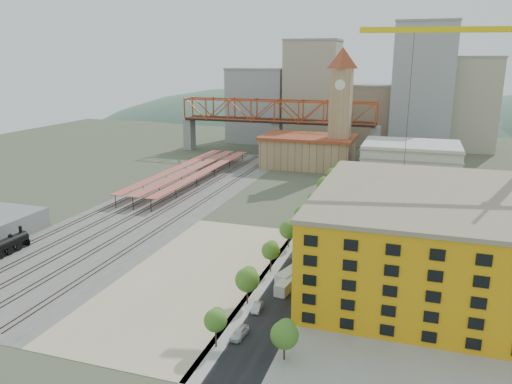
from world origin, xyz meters
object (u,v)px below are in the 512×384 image
(site_trailer_b, at_px, (293,274))
(site_trailer_d, at_px, (316,237))
(car_0, at_px, (239,333))
(site_trailer_a, at_px, (288,284))
(site_trailer_c, at_px, (311,245))
(clock_tower, at_px, (341,98))
(construction_building, at_px, (431,238))

(site_trailer_b, distance_m, site_trailer_d, 22.84)
(site_trailer_d, height_order, car_0, site_trailer_d)
(site_trailer_a, height_order, site_trailer_d, site_trailer_d)
(site_trailer_b, distance_m, site_trailer_c, 17.44)
(clock_tower, height_order, site_trailer_d, clock_tower)
(site_trailer_d, bearing_deg, car_0, -110.76)
(site_trailer_b, distance_m, car_0, 23.81)
(construction_building, distance_m, site_trailer_b, 28.26)
(site_trailer_d, relative_size, car_0, 2.02)
(construction_building, xyz_separation_m, site_trailer_b, (-26.00, -7.61, -8.05))
(site_trailer_d, bearing_deg, construction_building, -47.42)
(site_trailer_d, bearing_deg, site_trailer_b, -107.07)
(site_trailer_c, bearing_deg, construction_building, -31.65)
(site_trailer_a, relative_size, site_trailer_c, 1.00)
(clock_tower, relative_size, site_trailer_c, 6.07)
(site_trailer_d, bearing_deg, site_trailer_c, -107.07)
(site_trailer_b, relative_size, site_trailer_c, 1.16)
(construction_building, relative_size, site_trailer_a, 5.88)
(clock_tower, height_order, car_0, clock_tower)
(construction_building, relative_size, car_0, 10.90)
(site_trailer_a, xyz_separation_m, site_trailer_b, (0.00, 4.21, 0.18))
(construction_building, xyz_separation_m, car_0, (-29.00, -31.23, -8.62))
(construction_building, bearing_deg, clock_tower, 108.78)
(site_trailer_a, xyz_separation_m, site_trailer_d, (0.00, 27.05, 0.11))
(construction_building, height_order, site_trailer_a, construction_building)
(clock_tower, bearing_deg, site_trailer_a, -85.91)
(construction_building, distance_m, site_trailer_a, 29.73)
(clock_tower, xyz_separation_m, site_trailer_d, (8.00, -84.77, -27.41))
(car_0, bearing_deg, construction_building, 52.17)
(construction_building, bearing_deg, site_trailer_d, 149.65)
(site_trailer_a, height_order, site_trailer_c, site_trailer_a)
(site_trailer_c, xyz_separation_m, site_trailer_d, (0.00, 5.40, 0.11))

